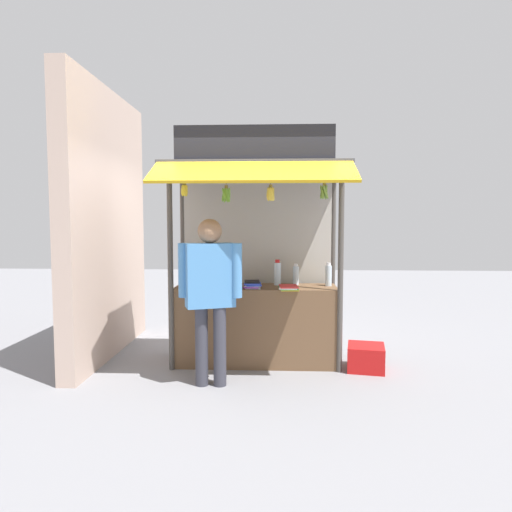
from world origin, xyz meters
TOP-DOWN VIEW (x-y plane):
  - ground_plane at (0.00, 0.00)m, footprint 20.00×20.00m
  - stall_counter at (0.00, 0.00)m, footprint 1.84×0.57m
  - stall_structure at (0.00, 0.08)m, footprint 2.04×1.41m
  - water_bottle_center at (0.84, 0.08)m, footprint 0.07×0.07m
  - water_bottle_front_right at (0.25, 0.13)m, footprint 0.08×0.08m
  - water_bottle_front_left at (0.46, 0.16)m, footprint 0.07×0.07m
  - magazine_stack_right at (-0.75, -0.06)m, footprint 0.22×0.29m
  - magazine_stack_far_left at (0.37, -0.22)m, footprint 0.22×0.29m
  - magazine_stack_left at (-0.03, -0.12)m, footprint 0.21×0.28m
  - magazine_stack_mid_right at (-0.32, -0.11)m, footprint 0.24×0.30m
  - banana_bunch_rightmost at (-0.29, -0.38)m, footprint 0.11×0.11m
  - banana_bunch_inner_left at (-0.74, -0.38)m, footprint 0.08×0.08m
  - banana_bunch_leftmost at (0.17, -0.38)m, footprint 0.10×0.10m
  - banana_bunch_inner_right at (0.73, -0.38)m, footprint 0.10×0.10m
  - vendor_person at (-0.42, -0.75)m, footprint 0.63×0.35m
  - plastic_crate at (1.23, -0.20)m, footprint 0.46×0.46m
  - neighbour_wall at (-1.84, 0.30)m, footprint 0.20×2.40m

SIDE VIEW (x-z plane):
  - ground_plane at x=0.00m, z-range 0.00..0.00m
  - plastic_crate at x=1.23m, z-range 0.00..0.28m
  - stall_counter at x=0.00m, z-range 0.00..0.89m
  - magazine_stack_far_left at x=0.37m, z-range 0.89..0.94m
  - magazine_stack_left at x=-0.03m, z-range 0.89..0.97m
  - magazine_stack_right at x=-0.75m, z-range 0.89..0.97m
  - magazine_stack_mid_right at x=-0.32m, z-range 0.89..0.98m
  - vendor_person at x=-0.42m, z-range 0.17..1.83m
  - water_bottle_front_left at x=0.46m, z-range 0.89..1.13m
  - water_bottle_center at x=0.84m, z-range 0.88..1.15m
  - water_bottle_front_right at x=0.25m, z-range 0.88..1.18m
  - stall_structure at x=0.00m, z-range 0.25..2.88m
  - neighbour_wall at x=-1.84m, z-range 0.00..3.20m
  - banana_bunch_rightmost at x=-0.29m, z-range 1.76..2.07m
  - banana_bunch_leftmost at x=0.17m, z-range 1.78..2.07m
  - banana_bunch_inner_right at x=0.73m, z-range 1.81..2.09m
  - banana_bunch_inner_left at x=-0.74m, z-range 1.84..2.09m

